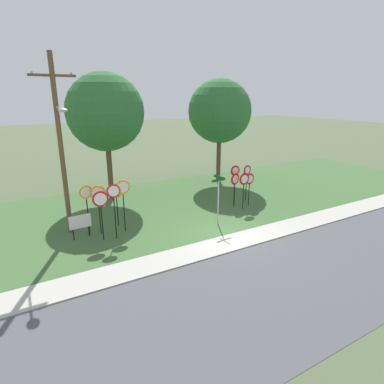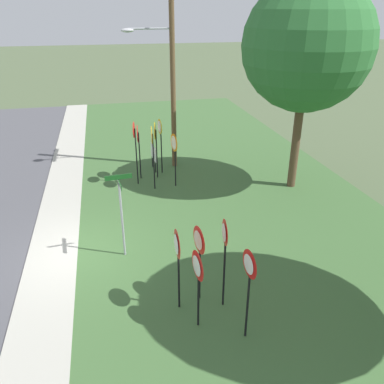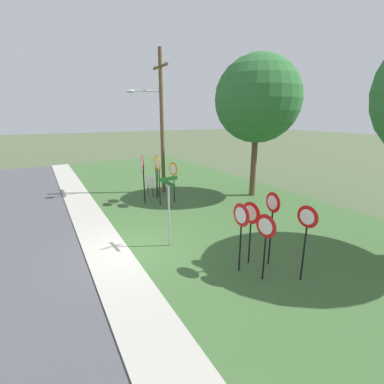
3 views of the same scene
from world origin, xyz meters
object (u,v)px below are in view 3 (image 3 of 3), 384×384
Objects in this scene: yield_sign_near_left at (265,232)px; notice_board at (150,183)px; stop_sign_far_left at (155,168)px; yield_sign_center at (272,212)px; stop_sign_far_center at (143,170)px; yield_sign_far_left at (306,226)px; yield_sign_far_right at (241,222)px; stop_sign_center_tall at (143,169)px; utility_pole at (160,119)px; stop_sign_near_left at (173,173)px; stop_sign_far_right at (157,167)px; street_name_post at (169,206)px; oak_tree_left at (258,100)px; yield_sign_near_right at (250,218)px; stop_sign_near_right at (159,170)px.

notice_board is (-10.68, 0.38, -0.80)m from yield_sign_near_left.
stop_sign_far_left reaches higher than yield_sign_center.
yield_sign_near_left is (9.76, 0.41, -0.25)m from stop_sign_far_center.
yield_sign_far_left reaches higher than yield_sign_far_right.
utility_pole is at bearing 144.95° from stop_sign_center_tall.
yield_sign_far_right is (8.92, -0.72, -0.17)m from stop_sign_far_left.
yield_sign_far_left is at bearing 20.20° from stop_sign_center_tall.
utility_pole is at bearing 164.08° from stop_sign_near_left.
stop_sign_center_tall is (1.06, -1.28, 0.15)m from stop_sign_far_right.
utility_pole reaches higher than street_name_post.
utility_pole is at bearing 156.02° from stop_sign_far_left.
yield_sign_far_left is 11.36m from notice_board.
yield_sign_far_right is at bearing -140.45° from yield_sign_far_left.
stop_sign_center_tall is 9.90m from yield_sign_far_left.
street_name_post is 0.33× the size of oak_tree_left.
yield_sign_far_right is at bearing -9.22° from utility_pole.
stop_sign_far_center is (-0.08, -0.78, -0.06)m from stop_sign_far_left.
yield_sign_far_right is (7.78, -1.37, 0.01)m from stop_sign_near_left.
utility_pole reaches higher than stop_sign_center_tall.
notice_board is 8.39m from oak_tree_left.
yield_sign_near_right is (9.21, -0.40, -0.24)m from stop_sign_far_right.
yield_sign_center is at bearing 14.14° from stop_sign_far_left.
yield_sign_near_right is 1.79m from yield_sign_far_left.
stop_sign_far_left is 1.00× the size of stop_sign_far_right.
stop_sign_far_right is at bearing 168.21° from yield_sign_near_right.
yield_sign_center is at bearing 44.70° from yield_sign_near_right.
street_name_post is (-4.18, -2.61, -0.16)m from yield_sign_far_left.
stop_sign_far_right is 1.11× the size of yield_sign_far_right.
utility_pole is at bearing 131.65° from stop_sign_far_center.
stop_sign_far_center is 9.77m from yield_sign_near_left.
oak_tree_left is (2.80, 5.48, 4.03)m from stop_sign_far_right.
stop_sign_far_right is (-1.67, -0.35, 0.15)m from stop_sign_near_left.
stop_sign_center_tall reaches higher than yield_sign_near_right.
yield_sign_far_right is 0.91× the size of yield_sign_center.
notice_board is at bearing -154.62° from stop_sign_far_right.
stop_sign_center_tall is at bearing 176.05° from yield_sign_near_left.
stop_sign_far_left is 1.01× the size of yield_sign_center.
stop_sign_near_right reaches higher than notice_board.
yield_sign_far_left is at bearing 15.53° from yield_sign_center.
stop_sign_near_left is 0.94× the size of stop_sign_far_center.
yield_sign_far_right is at bearing -163.47° from yield_sign_near_left.
stop_sign_center_tall is 9.17m from yield_sign_near_left.
yield_sign_far_left is at bearing 51.99° from yield_sign_near_left.
notice_board is at bearing 145.35° from stop_sign_far_center.
stop_sign_far_left is 3.33m from utility_pole.
yield_sign_center is 0.31× the size of oak_tree_left.
stop_sign_center_tall is (0.53, -0.97, 0.13)m from stop_sign_far_left.
notice_board is (-7.11, 1.94, -0.86)m from street_name_post.
stop_sign_center_tall reaches higher than stop_sign_far_center.
stop_sign_far_center is 2.06× the size of notice_board.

